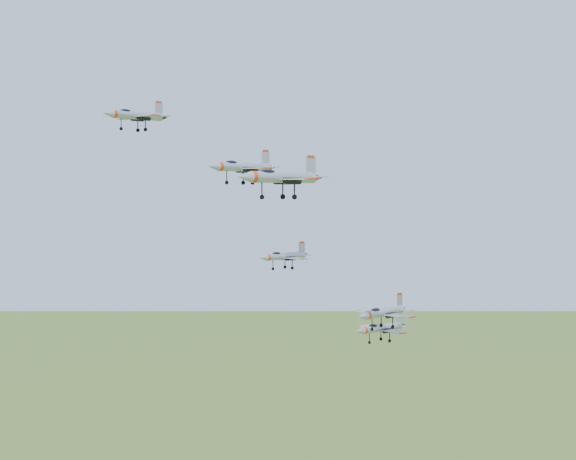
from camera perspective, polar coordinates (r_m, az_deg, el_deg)
jet_lead at (r=129.53m, az=-10.80°, el=8.02°), size 12.07×10.00×3.23m
jet_left_high at (r=129.83m, az=-3.33°, el=4.51°), size 13.75×11.33×3.68m
jet_right_high at (r=104.17m, az=-0.53°, el=3.79°), size 13.84×11.38×3.71m
jet_left_low at (r=140.66m, az=-0.30°, el=-1.86°), size 11.28×9.25×3.03m
jet_right_low at (r=133.41m, az=6.74°, el=-5.83°), size 13.11×10.94×3.51m
jet_trail at (r=140.48m, az=6.60°, el=-6.93°), size 11.95×9.84×3.20m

